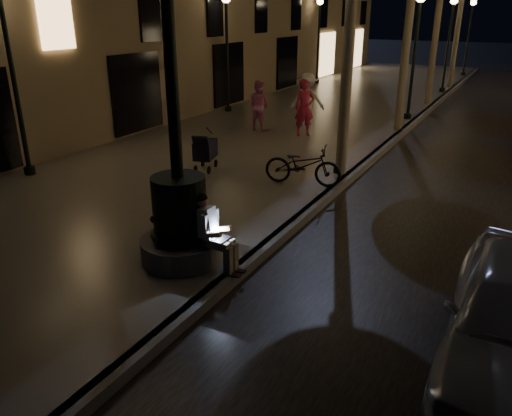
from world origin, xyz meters
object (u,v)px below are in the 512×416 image
Objects in this scene: lamp_left_b at (227,36)px; bicycle at (303,165)px; lamp_left_c at (319,28)px; stroller at (205,150)px; fountain_lamppost at (179,205)px; lamp_curb_d at (470,26)px; lamp_curb_b at (416,38)px; lamp_left_a at (9,54)px; seated_man_laptop at (211,229)px; pedestrian_red at (305,108)px; lamp_curb_a at (346,53)px; pedestrian_white at (307,100)px; pedestrian_pink at (259,105)px; lamp_curb_c at (450,31)px.

bicycle is (6.63, -7.34, -2.54)m from lamp_left_b.
stroller is at bearing -77.52° from lamp_left_c.
lamp_curb_d is (0.70, 30.00, 2.02)m from fountain_lamppost.
lamp_left_a is at bearing -120.61° from lamp_curb_b.
pedestrian_red is at bearing 104.31° from seated_man_laptop.
lamp_curb_b is at bearing 90.00° from lamp_curb_a.
lamp_curb_d is 19.51m from pedestrian_white.
fountain_lamppost is at bearing -76.81° from stroller.
lamp_left_b is 2.55× the size of bicycle.
seated_man_laptop reaches higher than bicycle.
pedestrian_red is 1.09× the size of pedestrian_pink.
lamp_left_a is 10.00m from lamp_left_b.
lamp_left_b is 4.27× the size of stroller.
lamp_left_b is at bearing 31.00° from bicycle.
lamp_curb_d is (0.00, 24.00, 0.00)m from lamp_curb_a.
lamp_curb_c is at bearing -90.00° from lamp_curb_d.
pedestrian_white is (1.28, 1.36, 0.09)m from pedestrian_pink.
pedestrian_white is (4.11, 8.83, -2.07)m from lamp_left_a.
lamp_curb_d and lamp_left_a have the same top height.
pedestrian_pink is at bearing 140.94° from lamp_curb_a.
lamp_curb_c is at bearing 35.81° from pedestrian_red.
lamp_curb_b is (0.09, 14.00, 2.34)m from seated_man_laptop.
lamp_curb_b and lamp_left_a have the same top height.
lamp_curb_b is 10.34m from stroller.
lamp_curb_d reaches higher than pedestrian_pink.
seated_man_laptop is at bearing -15.92° from lamp_left_a.
lamp_curb_d is 2.50× the size of pedestrian_white.
lamp_curb_b is at bearing -13.98° from bicycle.
lamp_curb_d is at bearing 88.66° from fountain_lamppost.
lamp_left_a reaches higher than seated_man_laptop.
lamp_left_a is at bearing -164.79° from pedestrian_red.
pedestrian_pink is at bearing -133.35° from lamp_curb_b.
lamp_curb_a and lamp_left_a have the same top height.
lamp_left_a is 9.96m from pedestrian_white.
lamp_left_c is (0.00, 10.00, 0.00)m from lamp_left_b.
lamp_curb_a reaches higher than seated_man_laptop.
fountain_lamppost is 5.17m from stroller.
stroller is (3.88, -17.51, -2.47)m from lamp_left_c.
lamp_left_b is at bearing -36.38° from pedestrian_pink.
stroller is 5.00m from pedestrian_red.
lamp_left_c is at bearing -71.82° from pedestrian_pink.
lamp_curb_d is at bearing 75.77° from lamp_left_a.
lamp_curb_b is 4.82m from pedestrian_white.
lamp_left_c is 18.74m from bicycle.
lamp_curb_a is at bearing -90.00° from lamp_curb_c.
stroller is 0.59× the size of pedestrian_white.
lamp_curb_a is at bearing -96.91° from pedestrian_red.
lamp_left_b is 10.21m from bicycle.
lamp_left_b is (-7.10, -18.00, 0.00)m from lamp_curb_d.
pedestrian_white is at bearing 11.13° from bicycle.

